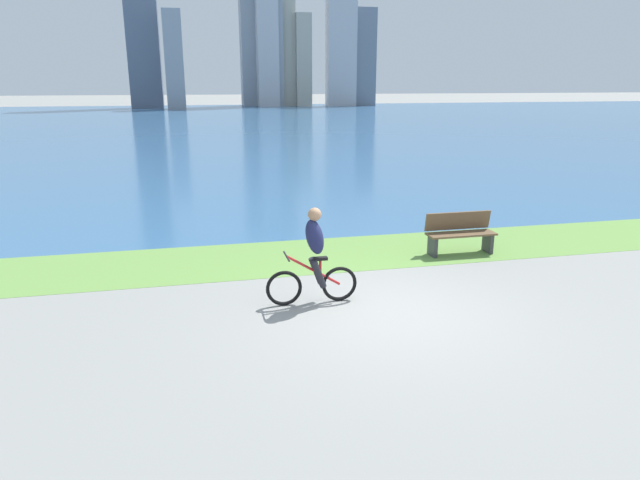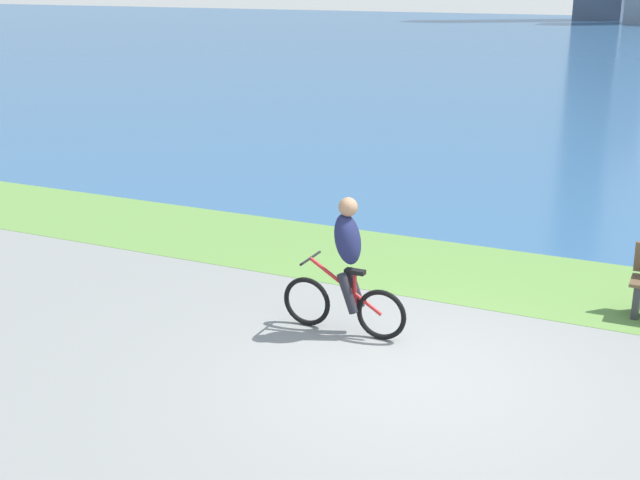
{
  "view_description": "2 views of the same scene",
  "coord_description": "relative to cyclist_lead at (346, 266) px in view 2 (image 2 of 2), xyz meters",
  "views": [
    {
      "loc": [
        -2.95,
        -8.02,
        3.63
      ],
      "look_at": [
        -0.73,
        1.6,
        0.83
      ],
      "focal_mm": 31.65,
      "sensor_mm": 36.0,
      "label": 1
    },
    {
      "loc": [
        2.55,
        -7.64,
        4.04
      ],
      "look_at": [
        -1.44,
        0.81,
        1.06
      ],
      "focal_mm": 46.92,
      "sensor_mm": 36.0,
      "label": 2
    }
  ],
  "objects": [
    {
      "name": "ground_plane",
      "position": [
        1.05,
        -0.69,
        -0.83
      ],
      "size": [
        300.0,
        300.0,
        0.0
      ],
      "primitive_type": "plane",
      "color": "gray"
    },
    {
      "name": "cyclist_lead",
      "position": [
        0.0,
        0.0,
        0.0
      ],
      "size": [
        1.56,
        0.52,
        1.65
      ],
      "color": "black",
      "rests_on": "ground"
    },
    {
      "name": "grass_strip_bayside",
      "position": [
        1.05,
        2.64,
        -0.82
      ],
      "size": [
        120.0,
        2.5,
        0.01
      ],
      "primitive_type": "cube",
      "color": "#6B9947",
      "rests_on": "ground"
    }
  ]
}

